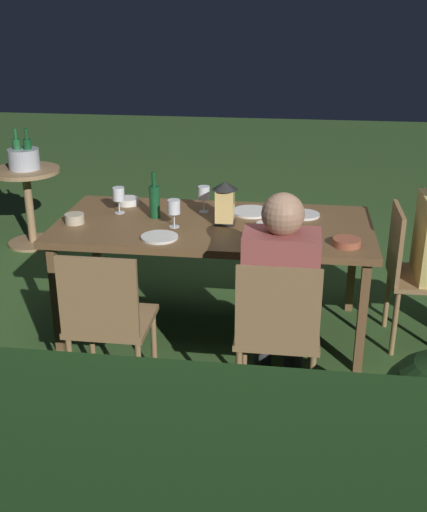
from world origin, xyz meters
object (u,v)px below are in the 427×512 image
at_px(wine_glass_a, 119,195).
at_px(bowl_dip, 347,242).
at_px(dining_table, 213,231).
at_px(chair_side_right_b, 107,319).
at_px(chair_head_near, 412,270).
at_px(side_table, 28,194).
at_px(chair_side_right_a, 277,330).
at_px(ice_bucket, 24,157).
at_px(plate_a, 303,215).
at_px(plate_b, 252,212).
at_px(lantern_centerpiece, 225,200).
at_px(wine_glass_b, 204,194).
at_px(bowl_salad, 128,201).
at_px(bowl_olives, 74,218).
at_px(plate_c, 159,237).
at_px(wine_glass_c, 174,208).
at_px(bowl_bread, 266,227).
at_px(person_in_rust, 280,286).
at_px(green_bottle_on_table, 155,201).

relative_size(wine_glass_a, bowl_dip, 1.08).
xyz_separation_m(dining_table, chair_side_right_b, (0.43, 0.85, -0.19)).
height_order(chair_head_near, side_table, chair_head_near).
xyz_separation_m(chair_side_right_a, ice_bucket, (2.22, -2.18, 0.29)).
height_order(dining_table, plate_a, plate_a).
xyz_separation_m(plate_b, ice_bucket, (2.00, -1.09, 0.04)).
bearing_deg(lantern_centerpiece, chair_side_right_b, 59.59).
xyz_separation_m(chair_side_right_b, wine_glass_b, (-0.34, -1.06, 0.36)).
bearing_deg(plate_a, plate_b, -2.31).
bearing_deg(wine_glass_b, wine_glass_a, 10.22).
distance_m(lantern_centerpiece, bowl_salad, 0.76).
relative_size(chair_head_near, bowl_salad, 5.89).
bearing_deg(bowl_olives, bowl_dip, 174.18).
xyz_separation_m(chair_side_right_a, lantern_centerpiece, (0.36, -0.86, 0.39)).
xyz_separation_m(lantern_centerpiece, side_table, (1.86, -1.32, -0.43)).
relative_size(dining_table, chair_head_near, 2.22).
distance_m(lantern_centerpiece, bowl_olives, 0.93).
xyz_separation_m(chair_head_near, plate_c, (1.48, 0.31, 0.25)).
xyz_separation_m(dining_table, bowl_salad, (0.62, -0.30, 0.07)).
bearing_deg(side_table, dining_table, 143.52).
distance_m(dining_table, plate_b, 0.32).
xyz_separation_m(chair_head_near, wine_glass_a, (1.84, -0.11, 0.36)).
bearing_deg(chair_side_right_a, wine_glass_b, -63.75).
height_order(dining_table, bowl_olives, bowl_olives).
height_order(chair_head_near, wine_glass_c, wine_glass_c).
distance_m(bowl_olives, side_table, 1.75).
bearing_deg(plate_c, wine_glass_c, -102.73).
bearing_deg(dining_table, lantern_centerpiece, -176.69).
xyz_separation_m(plate_a, bowl_olives, (1.39, 0.33, 0.02)).
height_order(chair_side_right_b, bowl_bread, chair_side_right_b).
height_order(dining_table, ice_bucket, ice_bucket).
bearing_deg(dining_table, chair_side_right_a, 116.93).
bearing_deg(chair_head_near, bowl_salad, -9.33).
relative_size(dining_table, chair_side_right_a, 2.22).
bearing_deg(person_in_rust, bowl_bread, -79.28).
xyz_separation_m(green_bottle_on_table, bowl_bread, (-0.71, 0.16, -0.08)).
bearing_deg(plate_b, plate_c, 47.75).
distance_m(chair_side_right_b, plate_b, 1.29).
xyz_separation_m(chair_side_right_a, bowl_olives, (1.28, -0.74, 0.28)).
height_order(plate_b, side_table, plate_b).
bearing_deg(plate_b, bowl_salad, -5.06).
height_order(chair_side_right_a, plate_c, chair_side_right_a).
distance_m(wine_glass_a, wine_glass_b, 0.54).
xyz_separation_m(chair_side_right_b, ice_bucket, (1.35, -2.18, 0.29)).
bearing_deg(side_table, green_bottle_on_table, 138.12).
relative_size(person_in_rust, plate_b, 4.49).
xyz_separation_m(wine_glass_b, plate_b, (-0.31, -0.02, -0.11)).
bearing_deg(chair_side_right_b, chair_head_near, -152.58).
relative_size(chair_side_right_a, bowl_bread, 7.32).
bearing_deg(bowl_olives, lantern_centerpiece, -172.28).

